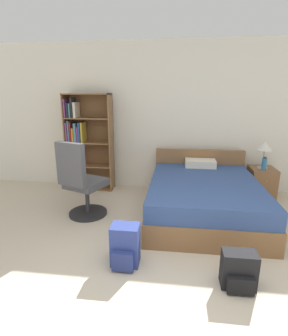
{
  "coord_description": "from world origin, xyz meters",
  "views": [
    {
      "loc": [
        -0.05,
        -1.54,
        1.68
      ],
      "look_at": [
        -0.49,
        1.98,
        0.7
      ],
      "focal_mm": 28.0,
      "sensor_mm": 36.0,
      "label": 1
    }
  ],
  "objects_px": {
    "table_lamp": "(265,147)",
    "water_bottle": "(264,164)",
    "office_chair": "(82,184)",
    "backpack_black": "(239,271)",
    "backpack_blue": "(125,246)",
    "bed": "(203,196)",
    "bookshelf": "(84,143)",
    "nightstand": "(261,183)"
  },
  "relations": [
    {
      "from": "nightstand",
      "to": "water_bottle",
      "type": "bearing_deg",
      "value": -104.38
    },
    {
      "from": "bookshelf",
      "to": "backpack_blue",
      "type": "distance_m",
      "value": 2.58
    },
    {
      "from": "water_bottle",
      "to": "backpack_blue",
      "type": "distance_m",
      "value": 2.81
    },
    {
      "from": "backpack_black",
      "to": "backpack_blue",
      "type": "distance_m",
      "value": 1.1
    },
    {
      "from": "bookshelf",
      "to": "nightstand",
      "type": "relative_size",
      "value": 3.34
    },
    {
      "from": "bed",
      "to": "office_chair",
      "type": "distance_m",
      "value": 1.75
    },
    {
      "from": "office_chair",
      "to": "water_bottle",
      "type": "distance_m",
      "value": 2.9
    },
    {
      "from": "nightstand",
      "to": "backpack_blue",
      "type": "relative_size",
      "value": 1.2
    },
    {
      "from": "bed",
      "to": "table_lamp",
      "type": "xyz_separation_m",
      "value": [
        1.02,
        0.75,
        0.6
      ]
    },
    {
      "from": "office_chair",
      "to": "backpack_black",
      "type": "bearing_deg",
      "value": -32.57
    },
    {
      "from": "nightstand",
      "to": "bed",
      "type": "bearing_deg",
      "value": -143.36
    },
    {
      "from": "bed",
      "to": "table_lamp",
      "type": "bearing_deg",
      "value": 36.24
    },
    {
      "from": "bed",
      "to": "water_bottle",
      "type": "distance_m",
      "value": 1.26
    },
    {
      "from": "backpack_blue",
      "to": "backpack_black",
      "type": "bearing_deg",
      "value": -10.75
    },
    {
      "from": "bed",
      "to": "backpack_black",
      "type": "relative_size",
      "value": 5.87
    },
    {
      "from": "bed",
      "to": "backpack_blue",
      "type": "relative_size",
      "value": 4.72
    },
    {
      "from": "office_chair",
      "to": "bookshelf",
      "type": "bearing_deg",
      "value": 107.55
    },
    {
      "from": "backpack_black",
      "to": "backpack_blue",
      "type": "bearing_deg",
      "value": 169.25
    },
    {
      "from": "table_lamp",
      "to": "water_bottle",
      "type": "height_order",
      "value": "table_lamp"
    },
    {
      "from": "backpack_black",
      "to": "backpack_blue",
      "type": "relative_size",
      "value": 0.8
    },
    {
      "from": "bed",
      "to": "nightstand",
      "type": "distance_m",
      "value": 1.3
    },
    {
      "from": "backpack_black",
      "to": "water_bottle",
      "type": "bearing_deg",
      "value": 69.48
    },
    {
      "from": "office_chair",
      "to": "table_lamp",
      "type": "distance_m",
      "value": 2.96
    },
    {
      "from": "backpack_black",
      "to": "office_chair",
      "type": "bearing_deg",
      "value": 147.43
    },
    {
      "from": "nightstand",
      "to": "water_bottle",
      "type": "distance_m",
      "value": 0.38
    },
    {
      "from": "table_lamp",
      "to": "nightstand",
      "type": "bearing_deg",
      "value": 50.72
    },
    {
      "from": "table_lamp",
      "to": "backpack_blue",
      "type": "relative_size",
      "value": 1.06
    },
    {
      "from": "water_bottle",
      "to": "backpack_blue",
      "type": "relative_size",
      "value": 0.5
    },
    {
      "from": "bed",
      "to": "water_bottle",
      "type": "relative_size",
      "value": 9.42
    },
    {
      "from": "table_lamp",
      "to": "backpack_blue",
      "type": "distance_m",
      "value": 2.92
    },
    {
      "from": "bookshelf",
      "to": "table_lamp",
      "type": "relative_size",
      "value": 3.8
    },
    {
      "from": "bookshelf",
      "to": "table_lamp",
      "type": "xyz_separation_m",
      "value": [
        3.1,
        -0.1,
        0.02
      ]
    },
    {
      "from": "office_chair",
      "to": "backpack_black",
      "type": "height_order",
      "value": "office_chair"
    },
    {
      "from": "bookshelf",
      "to": "bed",
      "type": "height_order",
      "value": "bookshelf"
    },
    {
      "from": "bookshelf",
      "to": "nightstand",
      "type": "distance_m",
      "value": 3.18
    },
    {
      "from": "bed",
      "to": "office_chair",
      "type": "bearing_deg",
      "value": -168.43
    },
    {
      "from": "bookshelf",
      "to": "bed",
      "type": "distance_m",
      "value": 2.32
    },
    {
      "from": "bookshelf",
      "to": "water_bottle",
      "type": "distance_m",
      "value": 3.11
    },
    {
      "from": "bed",
      "to": "backpack_blue",
      "type": "bearing_deg",
      "value": -123.47
    },
    {
      "from": "bed",
      "to": "backpack_blue",
      "type": "xyz_separation_m",
      "value": [
        -0.89,
        -1.35,
        -0.07
      ]
    },
    {
      "from": "bed",
      "to": "bookshelf",
      "type": "bearing_deg",
      "value": 157.72
    },
    {
      "from": "bed",
      "to": "water_bottle",
      "type": "height_order",
      "value": "bed"
    }
  ]
}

